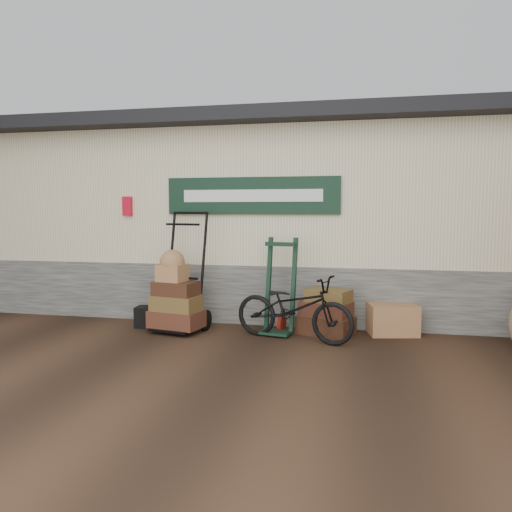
{
  "coord_description": "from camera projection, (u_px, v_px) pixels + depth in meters",
  "views": [
    {
      "loc": [
        1.31,
        -6.29,
        1.73
      ],
      "look_at": [
        -0.23,
        0.9,
        1.06
      ],
      "focal_mm": 35.0,
      "sensor_mm": 36.0,
      "label": 1
    }
  ],
  "objects": [
    {
      "name": "wicker_hamper",
      "position": [
        393.0,
        319.0,
        6.97
      ],
      "size": [
        0.73,
        0.56,
        0.43
      ],
      "primitive_type": "cube",
      "rotation": [
        0.0,
        0.0,
        0.22
      ],
      "color": "#96603C",
      "rests_on": "ground"
    },
    {
      "name": "station_building",
      "position": [
        289.0,
        217.0,
        9.08
      ],
      "size": [
        14.4,
        4.1,
        3.2
      ],
      "color": "#4C4C47",
      "rests_on": "ground"
    },
    {
      "name": "bicycle",
      "position": [
        294.0,
        304.0,
        6.64
      ],
      "size": [
        1.03,
        1.78,
        0.98
      ],
      "primitive_type": "imported",
      "rotation": [
        0.0,
        0.0,
        1.29
      ],
      "color": "black",
      "rests_on": "ground"
    },
    {
      "name": "green_barrow",
      "position": [
        280.0,
        286.0,
        6.99
      ],
      "size": [
        0.56,
        0.5,
        1.35
      ],
      "primitive_type": null,
      "rotation": [
        0.0,
        0.0,
        -0.19
      ],
      "color": "black",
      "rests_on": "ground"
    },
    {
      "name": "ground",
      "position": [
        258.0,
        343.0,
        6.56
      ],
      "size": [
        80.0,
        80.0,
        0.0
      ],
      "primitive_type": "plane",
      "color": "black",
      "rests_on": "ground"
    },
    {
      "name": "black_trunk",
      "position": [
        147.0,
        317.0,
        7.42
      ],
      "size": [
        0.33,
        0.29,
        0.31
      ],
      "primitive_type": "cube",
      "rotation": [
        0.0,
        0.0,
        0.07
      ],
      "color": "black",
      "rests_on": "ground"
    },
    {
      "name": "suitcase_stack",
      "position": [
        326.0,
        311.0,
        6.97
      ],
      "size": [
        0.86,
        0.7,
        0.65
      ],
      "primitive_type": null,
      "rotation": [
        0.0,
        0.0,
        -0.38
      ],
      "color": "#3A2112",
      "rests_on": "ground"
    },
    {
      "name": "porter_trolley",
      "position": [
        183.0,
        270.0,
        7.2
      ],
      "size": [
        0.99,
        0.82,
        1.75
      ],
      "primitive_type": null,
      "rotation": [
        0.0,
        0.0,
        -0.2
      ],
      "color": "black",
      "rests_on": "ground"
    }
  ]
}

